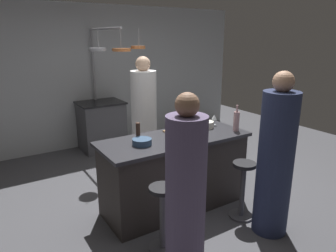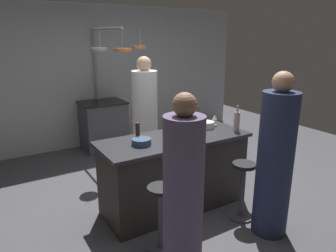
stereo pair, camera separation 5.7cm
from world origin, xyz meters
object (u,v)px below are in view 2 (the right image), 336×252
at_px(potted_plant, 235,140).
at_px(wine_glass_near_left_guest, 180,133).
at_px(stove_range, 104,125).
at_px(guest_right, 275,162).
at_px(pepper_mill, 138,132).
at_px(wine_bottle_rose, 237,121).
at_px(cutting_board, 178,131).
at_px(wine_glass_by_chef, 215,118).
at_px(bar_stool_right, 243,188).
at_px(mixing_bowl_ceramic, 206,125).
at_px(wine_bottle_amber, 198,121).
at_px(bar_stool_left, 161,215).
at_px(mixing_bowl_blue, 141,142).
at_px(chef, 145,121).
at_px(wine_bottle_green, 193,133).
at_px(guest_left, 183,195).
at_px(wine_bottle_red, 193,129).

height_order(potted_plant, wine_glass_near_left_guest, wine_glass_near_left_guest).
xyz_separation_m(stove_range, guest_right, (0.60, -3.41, 0.35)).
relative_size(guest_right, pepper_mill, 8.21).
distance_m(wine_bottle_rose, wine_glass_near_left_guest, 0.82).
height_order(cutting_board, wine_glass_by_chef, wine_glass_by_chef).
height_order(bar_stool_right, mixing_bowl_ceramic, mixing_bowl_ceramic).
bearing_deg(wine_bottle_amber, bar_stool_left, -143.30).
relative_size(wine_glass_near_left_guest, mixing_bowl_blue, 0.69).
height_order(chef, bar_stool_left, chef).
distance_m(cutting_board, wine_bottle_amber, 0.27).
xyz_separation_m(cutting_board, wine_bottle_rose, (0.64, -0.34, 0.12)).
bearing_deg(cutting_board, wine_glass_near_left_guest, -119.86).
relative_size(bar_stool_right, wine_bottle_green, 2.37).
height_order(guest_left, wine_glass_near_left_guest, guest_left).
distance_m(chef, bar_stool_left, 1.89).
bearing_deg(wine_glass_by_chef, mixing_bowl_blue, -171.35).
bearing_deg(wine_bottle_red, mixing_bowl_ceramic, 33.45).
xyz_separation_m(cutting_board, pepper_mill, (-0.57, -0.04, 0.10)).
bearing_deg(wine_bottle_green, potted_plant, 32.78).
xyz_separation_m(guest_right, wine_glass_near_left_guest, (-0.63, 0.80, 0.21)).
height_order(potted_plant, wine_glass_by_chef, wine_glass_by_chef).
distance_m(stove_range, wine_bottle_green, 2.76).
bearing_deg(mixing_bowl_ceramic, stove_range, 103.46).
relative_size(bar_stool_left, wine_glass_near_left_guest, 4.66).
height_order(wine_bottle_rose, mixing_bowl_ceramic, wine_bottle_rose).
height_order(bar_stool_right, wine_bottle_rose, wine_bottle_rose).
height_order(stove_range, bar_stool_left, stove_range).
bearing_deg(stove_range, wine_glass_by_chef, -72.69).
xyz_separation_m(pepper_mill, mixing_bowl_blue, (-0.03, -0.14, -0.07)).
distance_m(wine_bottle_rose, wine_bottle_amber, 0.48).
distance_m(potted_plant, wine_bottle_rose, 1.64).
bearing_deg(wine_bottle_green, wine_bottle_amber, 47.31).
bearing_deg(wine_bottle_amber, mixing_bowl_blue, -172.67).
distance_m(stove_range, guest_left, 3.48).
distance_m(guest_left, wine_bottle_green, 0.98).
height_order(guest_right, wine_glass_near_left_guest, guest_right).
relative_size(bar_stool_right, cutting_board, 2.12).
xyz_separation_m(potted_plant, wine_bottle_red, (-1.65, -1.01, 0.72)).
bearing_deg(guest_left, mixing_bowl_blue, 84.65).
bearing_deg(chef, bar_stool_right, -77.92).
distance_m(guest_right, potted_plant, 2.24).
xyz_separation_m(wine_bottle_green, wine_glass_by_chef, (0.64, 0.40, -0.00)).
relative_size(mixing_bowl_ceramic, mixing_bowl_blue, 0.95).
bearing_deg(bar_stool_left, wine_bottle_green, 30.20).
xyz_separation_m(wine_bottle_rose, wine_glass_by_chef, (-0.07, 0.34, -0.02)).
distance_m(pepper_mill, mixing_bowl_blue, 0.16).
height_order(chef, wine_bottle_green, chef).
bearing_deg(mixing_bowl_blue, guest_right, -41.76).
xyz_separation_m(potted_plant, cutting_board, (-1.66, -0.71, 0.61)).
height_order(chef, mixing_bowl_ceramic, chef).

